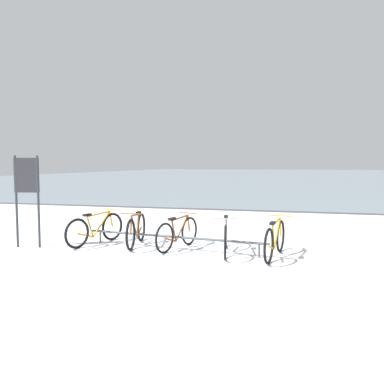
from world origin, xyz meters
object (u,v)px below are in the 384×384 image
bicycle_3 (226,236)px  info_sign (27,185)px  bicycle_4 (275,240)px  bicycle_1 (136,230)px  bicycle_2 (178,233)px  bicycle_0 (96,229)px

bicycle_3 → info_sign: (-4.28, -0.49, 1.00)m
bicycle_4 → bicycle_1: bearing=173.6°
bicycle_1 → bicycle_3: bicycle_3 is taller
info_sign → bicycle_3: bearing=6.5°
bicycle_1 → bicycle_2: bearing=-4.1°
bicycle_0 → bicycle_3: size_ratio=0.96×
bicycle_2 → bicycle_3: bicycle_3 is taller
bicycle_1 → bicycle_2: bicycle_1 is taller
bicycle_2 → bicycle_1: bearing=175.9°
bicycle_2 → bicycle_3: bearing=-8.9°
bicycle_2 → bicycle_3: 1.08m
bicycle_4 → info_sign: info_sign is taller
bicycle_3 → bicycle_4: size_ratio=1.02×
bicycle_0 → bicycle_1: 0.96m
bicycle_0 → bicycle_4: bicycle_4 is taller
bicycle_4 → info_sign: bearing=-175.8°
bicycle_0 → bicycle_3: (3.01, -0.16, 0.01)m
bicycle_0 → info_sign: (-1.27, -0.65, 1.02)m
bicycle_4 → bicycle_3: bearing=174.1°
bicycle_2 → bicycle_4: (2.05, -0.27, 0.02)m
bicycle_1 → bicycle_0: bearing=-175.4°
bicycle_1 → info_sign: 2.55m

